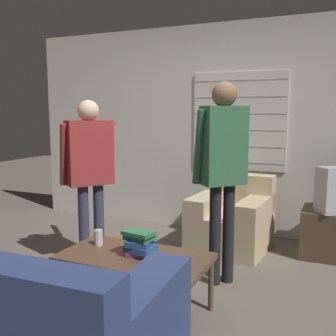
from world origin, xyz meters
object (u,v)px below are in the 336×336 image
at_px(person_left_standing, 89,163).
at_px(soda_can, 98,237).
at_px(armchair_beige, 232,220).
at_px(book_stack, 140,243).
at_px(spare_remote, 155,255).
at_px(person_right_standing, 222,158).
at_px(coffee_table, 135,260).

bearing_deg(person_left_standing, soda_can, -103.75).
bearing_deg(soda_can, armchair_beige, 67.51).
height_order(person_left_standing, book_stack, person_left_standing).
height_order(soda_can, spare_remote, soda_can).
xyz_separation_m(armchair_beige, book_stack, (-0.25, -1.67, 0.22)).
xyz_separation_m(person_left_standing, spare_remote, (0.98, -0.60, -0.56)).
bearing_deg(person_right_standing, book_stack, -162.36).
xyz_separation_m(coffee_table, person_right_standing, (0.44, 0.76, 0.70)).
distance_m(armchair_beige, book_stack, 1.71).
distance_m(armchair_beige, coffee_table, 1.71).
height_order(book_stack, soda_can, book_stack).
distance_m(person_right_standing, book_stack, 1.02).
distance_m(coffee_table, spare_remote, 0.16).
bearing_deg(coffee_table, person_right_standing, 60.36).
height_order(person_right_standing, book_stack, person_right_standing).
bearing_deg(coffee_table, armchair_beige, 80.05).
bearing_deg(armchair_beige, coffee_table, 84.25).
xyz_separation_m(person_left_standing, soda_can, (0.46, -0.55, -0.51)).
relative_size(coffee_table, spare_remote, 8.61).
bearing_deg(spare_remote, person_left_standing, 111.54).
distance_m(book_stack, spare_remote, 0.14).
bearing_deg(soda_can, spare_remote, -5.36).
bearing_deg(armchair_beige, person_right_standing, 102.95).
distance_m(armchair_beige, person_right_standing, 1.21).
bearing_deg(spare_remote, armchair_beige, 48.25).
bearing_deg(soda_can, coffee_table, -12.24).
xyz_separation_m(book_stack, spare_remote, (0.11, 0.03, -0.08)).
bearing_deg(coffee_table, book_stack, 7.86).
relative_size(person_left_standing, spare_remote, 12.50).
xyz_separation_m(coffee_table, spare_remote, (0.15, 0.03, 0.05)).
height_order(person_right_standing, soda_can, person_right_standing).
relative_size(person_right_standing, soda_can, 13.80).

